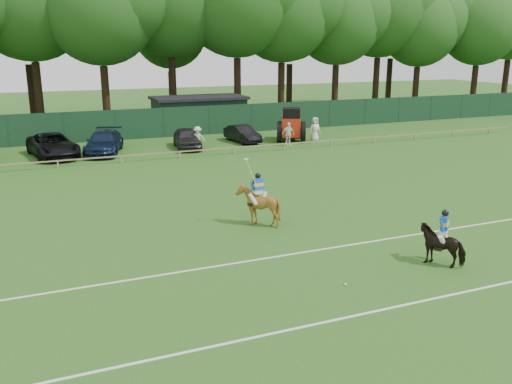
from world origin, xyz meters
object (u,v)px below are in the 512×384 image
utility_shed (199,113)px  suv_black (53,145)px  horse_dark (442,245)px  hatch_grey (187,138)px  horse_chestnut (258,205)px  estate_black (242,134)px  tractor (291,125)px  spectator_left (198,138)px  polo_ball (345,284)px  spectator_mid (288,134)px  sedan_navy (104,142)px  spectator_right (315,129)px

utility_shed → suv_black: bearing=-147.9°
horse_dark → hatch_grey: size_ratio=0.37×
horse_dark → hatch_grey: hatch_grey is taller
horse_chestnut → estate_black: size_ratio=0.44×
horse_chestnut → utility_shed: 27.88m
estate_black → tractor: 4.04m
estate_black → hatch_grey: bearing=-177.3°
suv_black → tractor: 18.24m
spectator_left → polo_ball: size_ratio=19.28×
horse_dark → utility_shed: size_ratio=0.20×
hatch_grey → polo_ball: size_ratio=49.71×
suv_black → utility_shed: utility_shed is taller
tractor → hatch_grey: bearing=-155.8°
horse_chestnut → suv_black: (-7.53, 19.11, -0.08)m
horse_chestnut → spectator_mid: 19.21m
suv_black → hatch_grey: size_ratio=1.31×
spectator_mid → utility_shed: (-3.96, 10.62, 0.62)m
sedan_navy → utility_shed: (9.62, 8.28, 0.74)m
spectator_left → utility_shed: size_ratio=0.21×
suv_black → spectator_mid: 17.21m
horse_chestnut → utility_shed: utility_shed is taller
suv_black → spectator_mid: size_ratio=3.21×
estate_black → suv_black: bearing=174.1°
suv_black → polo_ball: suv_black is taller
horse_dark → utility_shed: (1.11, 33.82, 0.83)m
hatch_grey → spectator_mid: 7.78m
horse_chestnut → spectator_mid: (9.51, 16.69, 0.02)m
suv_black → horse_dark: bearing=-75.0°
sedan_navy → tractor: tractor is taller
tractor → spectator_mid: bearing=-96.8°
sedan_navy → spectator_right: 16.47m
polo_ball → sedan_navy: bearing=99.5°
horse_dark → spectator_right: spectator_right is taller
utility_shed → estate_black: bearing=-80.6°
sedan_navy → spectator_left: size_ratio=3.18×
horse_chestnut → spectator_left: size_ratio=1.03×
spectator_left → spectator_mid: (6.92, -1.15, 0.05)m
polo_ball → hatch_grey: bearing=86.1°
sedan_navy → spectator_left: 6.76m
horse_chestnut → utility_shed: size_ratio=0.21×
sedan_navy → utility_shed: 12.71m
hatch_grey → estate_black: bearing=18.2°
estate_black → tractor: bearing=-21.1°
estate_black → spectator_left: spectator_left is taller
spectator_left → spectator_mid: size_ratio=0.95×
estate_black → spectator_right: 5.87m
estate_black → spectator_mid: size_ratio=2.23×
spectator_mid → tractor: bearing=55.1°
horse_chestnut → estate_black: (6.82, 19.58, -0.22)m
utility_shed → sedan_navy: bearing=-139.3°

